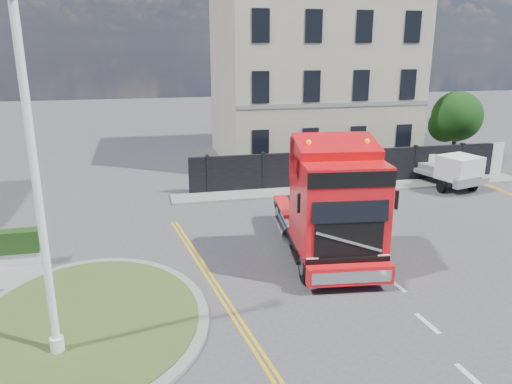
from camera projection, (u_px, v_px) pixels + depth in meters
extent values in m
plane|color=#424244|center=(294.00, 258.00, 18.50)|extent=(120.00, 120.00, 0.00)
cylinder|color=gray|center=(89.00, 320.00, 14.19)|extent=(6.80, 6.80, 0.12)
cylinder|color=#365020|center=(89.00, 318.00, 14.17)|extent=(6.20, 6.20, 0.05)
cube|color=black|center=(350.00, 167.00, 27.91)|extent=(18.00, 0.25, 2.00)
cube|color=silver|center=(483.00, 160.00, 29.72)|extent=(2.60, 0.12, 2.00)
cube|color=#BFB898|center=(309.00, 77.00, 33.65)|extent=(12.00, 10.00, 11.00)
cylinder|color=#382619|center=(454.00, 147.00, 32.47)|extent=(0.24, 0.24, 2.40)
sphere|color=black|center=(457.00, 116.00, 31.90)|extent=(3.20, 3.20, 3.20)
sphere|color=black|center=(445.00, 125.00, 32.34)|extent=(2.20, 2.20, 2.20)
cube|color=gray|center=(355.00, 188.00, 27.34)|extent=(20.00, 1.60, 0.12)
cube|color=black|center=(322.00, 227.00, 19.27)|extent=(3.51, 7.30, 0.50)
cube|color=red|center=(338.00, 204.00, 16.96)|extent=(3.10, 3.20, 3.13)
cube|color=red|center=(330.00, 159.00, 17.71)|extent=(2.89, 1.31, 1.56)
cube|color=black|center=(351.00, 204.00, 15.47)|extent=(2.45, 0.34, 1.17)
cube|color=red|center=(350.00, 275.00, 15.76)|extent=(2.82, 0.70, 0.61)
cylinder|color=black|center=(307.00, 266.00, 16.49)|extent=(0.49, 1.19, 1.16)
cylinder|color=gray|center=(307.00, 266.00, 16.49)|extent=(0.47, 0.68, 0.64)
cylinder|color=black|center=(377.00, 262.00, 16.75)|extent=(0.49, 1.19, 1.16)
cylinder|color=gray|center=(377.00, 262.00, 16.75)|extent=(0.47, 0.68, 0.64)
cylinder|color=black|center=(286.00, 224.00, 20.27)|extent=(0.49, 1.19, 1.16)
cylinder|color=gray|center=(286.00, 224.00, 20.27)|extent=(0.47, 0.68, 0.64)
cylinder|color=black|center=(344.00, 222.00, 20.53)|extent=(0.49, 1.19, 1.16)
cylinder|color=gray|center=(344.00, 222.00, 20.53)|extent=(0.47, 0.68, 0.64)
cylinder|color=black|center=(281.00, 214.00, 21.55)|extent=(0.49, 1.19, 1.16)
cylinder|color=gray|center=(281.00, 214.00, 21.55)|extent=(0.47, 0.68, 0.64)
cylinder|color=black|center=(336.00, 212.00, 21.81)|extent=(0.49, 1.19, 1.16)
cylinder|color=gray|center=(336.00, 212.00, 21.81)|extent=(0.47, 0.68, 0.64)
cube|color=slate|center=(442.00, 173.00, 28.05)|extent=(3.01, 5.00, 0.24)
cube|color=silver|center=(459.00, 168.00, 26.51)|extent=(2.24, 2.18, 1.27)
cylinder|color=black|center=(442.00, 186.00, 26.59)|extent=(0.24, 0.68, 0.68)
cylinder|color=black|center=(472.00, 184.00, 26.98)|extent=(0.24, 0.68, 0.68)
cylinder|color=black|center=(413.00, 173.00, 29.32)|extent=(0.24, 0.68, 0.68)
cylinder|color=black|center=(442.00, 172.00, 29.71)|extent=(0.24, 0.68, 0.68)
cylinder|color=white|center=(38.00, 194.00, 11.45)|extent=(0.19, 0.19, 8.60)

